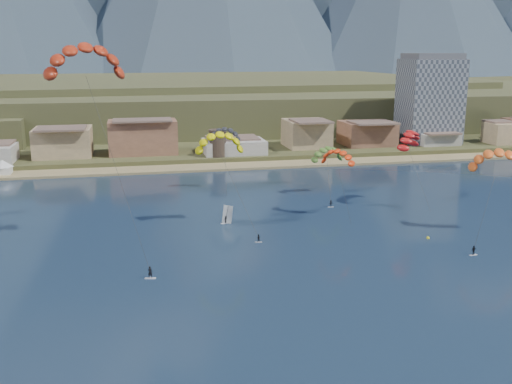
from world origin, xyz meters
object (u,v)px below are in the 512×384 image
(kitesurfer_red, at_px, (85,55))
(buoy, at_px, (428,238))
(apartment_tower, at_px, (430,99))
(kitesurfer_orange, at_px, (498,157))
(kitesurfer_yellow, at_px, (220,139))
(kitesurfer_green, at_px, (327,152))
(windsurfer, at_px, (226,218))
(watchtower, at_px, (218,143))

(kitesurfer_red, height_order, buoy, kitesurfer_red)
(apartment_tower, xyz_separation_m, kitesurfer_orange, (-37.81, -97.88, -2.76))
(kitesurfer_red, xyz_separation_m, kitesurfer_yellow, (24.09, 10.00, -16.36))
(kitesurfer_green, xyz_separation_m, windsurfer, (-28.29, -19.46, -9.57))
(kitesurfer_orange, bearing_deg, windsurfer, 161.88)
(buoy, bearing_deg, kitesurfer_red, 173.60)
(windsurfer, bearing_deg, kitesurfer_red, -156.43)
(kitesurfer_green, bearing_deg, apartment_tower, 45.98)
(kitesurfer_yellow, xyz_separation_m, kitesurfer_green, (29.64, 20.55, -7.01))
(apartment_tower, xyz_separation_m, watchtower, (-80.00, -14.00, -11.45))
(kitesurfer_red, height_order, kitesurfer_green, kitesurfer_red)
(kitesurfer_red, distance_m, windsurfer, 43.07)
(watchtower, bearing_deg, kitesurfer_red, -113.17)
(watchtower, xyz_separation_m, kitesurfer_orange, (42.19, -83.88, 8.69))
(kitesurfer_yellow, height_order, kitesurfer_green, kitesurfer_yellow)
(kitesurfer_yellow, bearing_deg, kitesurfer_red, -157.45)
(kitesurfer_orange, relative_size, buoy, 34.29)
(watchtower, bearing_deg, windsurfer, -96.90)
(kitesurfer_orange, xyz_separation_m, buoy, (-14.30, -1.52, -14.95))
(kitesurfer_red, relative_size, buoy, 63.81)
(kitesurfer_red, distance_m, kitesurfer_green, 66.08)
(apartment_tower, bearing_deg, kitesurfer_orange, -111.12)
(windsurfer, relative_size, buoy, 6.10)
(kitesurfer_green, height_order, windsurfer, kitesurfer_green)
(watchtower, relative_size, kitesurfer_yellow, 0.39)
(apartment_tower, distance_m, watchtower, 82.02)
(windsurfer, bearing_deg, apartment_tower, 42.72)
(kitesurfer_orange, bearing_deg, watchtower, 116.70)
(windsurfer, distance_m, buoy, 40.30)
(kitesurfer_green, relative_size, windsurfer, 4.10)
(windsurfer, bearing_deg, buoy, -26.52)
(watchtower, relative_size, kitesurfer_orange, 0.41)
(apartment_tower, relative_size, kitesurfer_red, 0.82)
(kitesurfer_red, relative_size, windsurfer, 10.47)
(buoy, bearing_deg, kitesurfer_green, 101.70)
(buoy, bearing_deg, kitesurfer_yellow, 155.68)
(kitesurfer_green, bearing_deg, watchtower, 112.78)
(watchtower, height_order, kitesurfer_yellow, kitesurfer_yellow)
(apartment_tower, xyz_separation_m, windsurfer, (-88.16, -81.41, -16.63))
(kitesurfer_orange, xyz_separation_m, windsurfer, (-50.35, 16.47, -13.87))
(kitesurfer_red, xyz_separation_m, kitesurfer_orange, (75.78, -5.38, -19.07))
(watchtower, bearing_deg, kitesurfer_green, -67.22)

